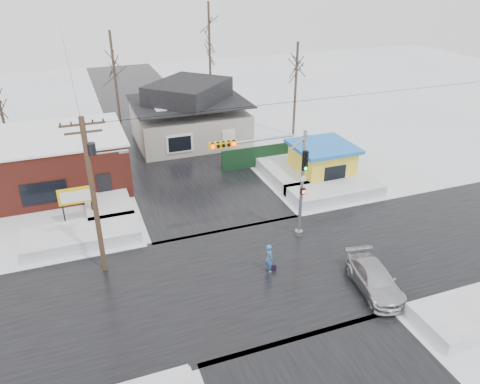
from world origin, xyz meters
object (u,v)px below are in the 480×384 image
object	(u,v)px
marquee_sign	(76,197)
pedestrian	(269,258)
utility_pole	(94,189)
car	(375,279)
traffic_signal	(279,174)
kiosk	(322,162)

from	to	relation	value
marquee_sign	pedestrian	distance (m)	13.49
utility_pole	car	distance (m)	15.47
traffic_signal	marquee_sign	world-z (taller)	traffic_signal
utility_pole	pedestrian	bearing A→B (deg)	-21.51
utility_pole	pedestrian	distance (m)	10.15
marquee_sign	car	xyz separation A→B (m)	(14.21, -12.84, -1.26)
traffic_signal	pedestrian	world-z (taller)	traffic_signal
kiosk	pedestrian	distance (m)	13.28
traffic_signal	marquee_sign	xyz separation A→B (m)	(-11.43, 6.53, -2.62)
traffic_signal	utility_pole	xyz separation A→B (m)	(-10.36, 0.53, 0.57)
utility_pole	car	size ratio (longest dim) A/B	1.97
traffic_signal	pedestrian	size ratio (longest dim) A/B	4.05
traffic_signal	kiosk	bearing A→B (deg)	44.84
traffic_signal	car	size ratio (longest dim) A/B	1.53
traffic_signal	kiosk	xyz separation A→B (m)	(7.07, 7.03, -3.08)
kiosk	marquee_sign	bearing A→B (deg)	-178.45
marquee_sign	kiosk	bearing A→B (deg)	1.55
utility_pole	marquee_sign	world-z (taller)	utility_pole
pedestrian	kiosk	bearing A→B (deg)	-47.63
pedestrian	car	bearing A→B (deg)	-132.98
traffic_signal	car	bearing A→B (deg)	-66.24
utility_pole	kiosk	distance (m)	18.95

